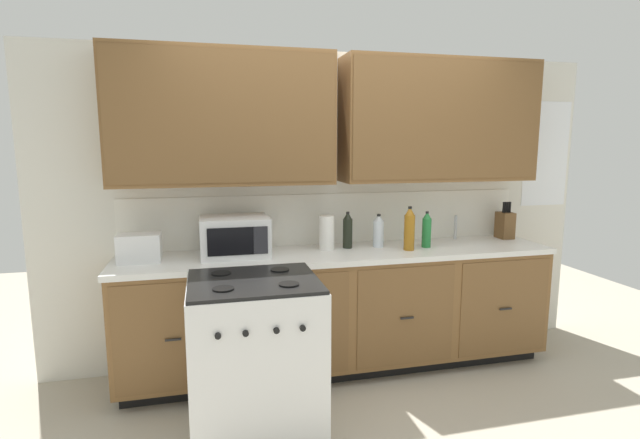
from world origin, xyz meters
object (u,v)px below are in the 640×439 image
object	(u,v)px
knife_block	(505,225)
bottle_amber	(409,229)
bottle_dark	(348,230)
toaster	(139,248)
bottle_clear	(378,231)
microwave	(235,236)
bottle_green	(427,230)
paper_towel_roll	(327,233)
stove_range	(255,355)

from	to	relation	value
knife_block	bottle_amber	size ratio (longest dim) A/B	0.94
knife_block	bottle_dark	bearing A→B (deg)	-177.91
toaster	bottle_clear	size ratio (longest dim) A/B	1.09
microwave	bottle_dark	world-z (taller)	same
toaster	bottle_amber	distance (m)	1.92
bottle_dark	bottle_green	distance (m)	0.61
paper_towel_roll	stove_range	bearing A→B (deg)	-131.20
bottle_amber	microwave	bearing A→B (deg)	174.28
microwave	bottle_clear	distance (m)	1.10
stove_range	bottle_amber	bearing A→B (deg)	24.21
stove_range	paper_towel_roll	world-z (taller)	paper_towel_roll
microwave	bottle_green	bearing A→B (deg)	-2.67
paper_towel_roll	bottle_dark	xyz separation A→B (m)	(0.17, 0.02, 0.01)
bottle_green	microwave	bearing A→B (deg)	177.33
knife_block	bottle_clear	size ratio (longest dim) A/B	1.21
microwave	bottle_green	size ratio (longest dim) A/B	1.72
stove_range	bottle_dark	size ratio (longest dim) A/B	3.40
toaster	paper_towel_roll	world-z (taller)	paper_towel_roll
bottle_green	knife_block	bearing A→B (deg)	12.05
microwave	bottle_amber	bearing A→B (deg)	-5.72
knife_block	bottle_amber	world-z (taller)	bottle_amber
toaster	bottle_dark	xyz separation A→B (m)	(1.49, 0.08, 0.04)
knife_block	bottle_amber	distance (m)	1.00
microwave	paper_towel_roll	world-z (taller)	microwave
stove_range	paper_towel_roll	bearing A→B (deg)	48.80
toaster	knife_block	world-z (taller)	knife_block
bottle_amber	bottle_dark	bearing A→B (deg)	156.97
bottle_dark	toaster	bearing A→B (deg)	-177.11
stove_range	bottle_green	xyz separation A→B (m)	(1.39, 0.61, 0.60)
stove_range	knife_block	size ratio (longest dim) A/B	3.06
stove_range	bottle_clear	bearing A→B (deg)	34.43
stove_range	bottle_green	world-z (taller)	bottle_green
knife_block	microwave	bearing A→B (deg)	-177.36
microwave	toaster	size ratio (longest dim) A/B	1.71
toaster	knife_block	bearing A→B (deg)	2.50
stove_range	bottle_amber	xyz separation A→B (m)	(1.22, 0.55, 0.62)
stove_range	microwave	size ratio (longest dim) A/B	1.98
stove_range	toaster	size ratio (longest dim) A/B	3.39
microwave	paper_towel_roll	distance (m)	0.69
knife_block	bottle_dark	size ratio (longest dim) A/B	1.11
bottle_dark	bottle_green	xyz separation A→B (m)	(0.60, -0.12, -0.00)
stove_range	knife_block	bearing A→B (deg)	19.58
bottle_dark	stove_range	bearing A→B (deg)	-137.40
toaster	bottle_dark	size ratio (longest dim) A/B	1.00
bottle_amber	bottle_clear	distance (m)	0.25
bottle_amber	bottle_clear	bearing A→B (deg)	138.44
bottle_amber	bottle_clear	xyz separation A→B (m)	(-0.18, 0.16, -0.04)
toaster	bottle_dark	distance (m)	1.50
paper_towel_roll	bottle_green	bearing A→B (deg)	-7.71
stove_range	bottle_clear	xyz separation A→B (m)	(1.04, 0.71, 0.58)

